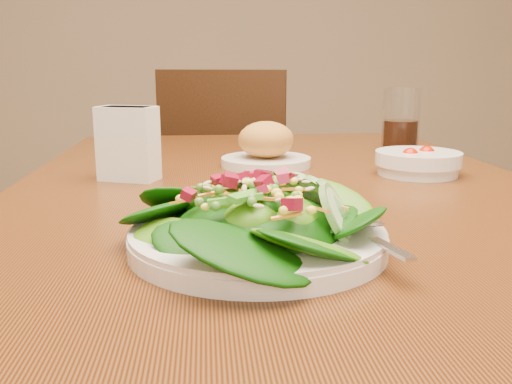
% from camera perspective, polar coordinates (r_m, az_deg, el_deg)
% --- Properties ---
extents(dining_table, '(0.90, 1.40, 0.75)m').
position_cam_1_polar(dining_table, '(0.98, 2.48, -5.21)').
color(dining_table, '#633213').
rests_on(dining_table, ground_plane).
extents(chair_far, '(0.52, 0.52, 0.93)m').
position_cam_1_polar(chair_far, '(1.98, -2.64, -0.57)').
color(chair_far, black).
rests_on(chair_far, ground_plane).
extents(salad_plate, '(0.29, 0.28, 0.08)m').
position_cam_1_polar(salad_plate, '(0.62, 1.06, -3.11)').
color(salad_plate, white).
rests_on(salad_plate, dining_table).
extents(bread_plate, '(0.18, 0.18, 0.09)m').
position_cam_1_polar(bread_plate, '(1.13, 1.00, 4.42)').
color(bread_plate, white).
rests_on(bread_plate, dining_table).
extents(tomato_bowl, '(0.15, 0.15, 0.05)m').
position_cam_1_polar(tomato_bowl, '(1.08, 15.89, 2.85)').
color(tomato_bowl, white).
rests_on(tomato_bowl, dining_table).
extents(drinking_glass, '(0.08, 0.08, 0.15)m').
position_cam_1_polar(drinking_glass, '(1.35, 14.27, 6.51)').
color(drinking_glass, silver).
rests_on(drinking_glass, dining_table).
extents(napkin_holder, '(0.11, 0.09, 0.13)m').
position_cam_1_polar(napkin_holder, '(1.01, -12.67, 4.94)').
color(napkin_holder, white).
rests_on(napkin_holder, dining_table).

